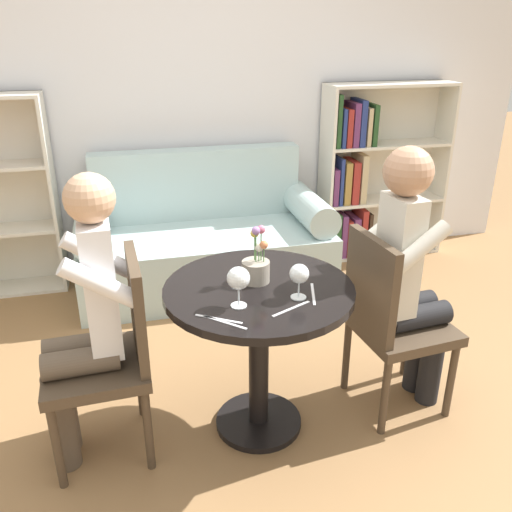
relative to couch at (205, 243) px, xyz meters
The scene contains 16 objects.
ground_plane 1.57m from the couch, 90.00° to the right, with size 16.00×16.00×0.00m, color olive.
back_wall 1.12m from the couch, 90.00° to the left, with size 5.20×0.05×2.70m.
round_table 1.56m from the couch, 90.00° to the right, with size 0.81×0.81×0.72m.
couch is the anchor object (origin of this frame).
bookshelf_right 1.39m from the couch, 11.40° to the left, with size 0.98×0.28×1.34m.
chair_left 1.65m from the couch, 112.26° to the right, with size 0.44×0.44×0.90m.
chair_right 1.68m from the couch, 68.09° to the right, with size 0.46×0.46×0.90m.
person_left 1.72m from the couch, 115.01° to the right, with size 0.43×0.35×1.25m.
person_right 1.73m from the couch, 65.24° to the right, with size 0.44×0.37×1.28m.
wine_glass_left 1.77m from the couch, 93.98° to the right, with size 0.09×0.09×0.17m.
wine_glass_right 1.76m from the couch, 85.52° to the right, with size 0.08×0.08×0.15m.
flower_vase 1.57m from the couch, 89.86° to the right, with size 0.12×0.12×0.25m.
knife_left_setting 1.72m from the couch, 83.19° to the right, with size 0.06×0.19×0.00m.
fork_left_setting 1.85m from the couch, 96.20° to the right, with size 0.14×0.14×0.00m.
knife_right_setting 1.83m from the couch, 96.87° to the right, with size 0.17×0.11×0.00m.
fork_right_setting 1.81m from the couch, 87.57° to the right, with size 0.18×0.09×0.00m.
Camera 1 is at (-0.50, -1.97, 1.75)m, focal length 38.00 mm.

